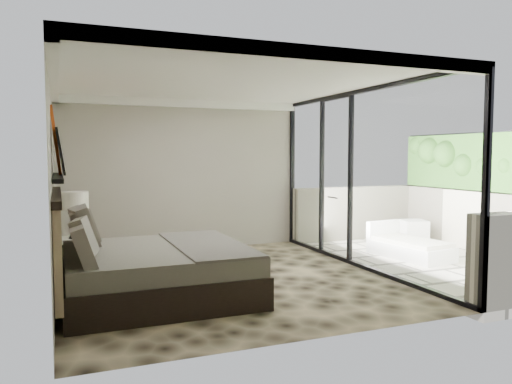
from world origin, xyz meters
name	(u,v)px	position (x,y,z in m)	size (l,w,h in m)	color
floor	(225,280)	(0.00, 0.00, 0.00)	(5.00, 5.00, 0.00)	black
ceiling	(224,82)	(0.00, 0.00, 2.79)	(4.50, 5.00, 0.02)	silver
back_wall	(183,175)	(0.00, 2.49, 1.40)	(4.50, 0.02, 2.80)	gray
left_wall	(53,186)	(-2.24, 0.00, 1.40)	(0.02, 5.00, 2.80)	gray
glass_wall	(361,179)	(2.25, 0.00, 1.40)	(0.08, 5.00, 2.80)	white
terrace_slab	(434,263)	(3.75, 0.00, -0.06)	(3.00, 5.00, 0.12)	#B9B19E
parapet_far	(495,224)	(5.10, 0.00, 0.55)	(0.30, 5.00, 1.10)	beige
foliage_hedge	(497,162)	(5.10, 0.00, 1.65)	(0.36, 4.60, 1.10)	#3C7825
picture_ledge	(58,177)	(-2.18, 0.10, 1.50)	(0.12, 2.20, 0.05)	black
bed	(148,268)	(-1.16, -0.49, 0.37)	(2.31, 2.24, 1.28)	black
nightstand	(73,256)	(-1.99, 1.36, 0.23)	(0.47, 0.47, 0.47)	black
table_lamp	(75,208)	(-1.95, 1.31, 0.97)	(0.39, 0.39, 0.71)	black
abstract_canvas	(56,141)	(-2.19, 0.73, 1.97)	(0.04, 0.90, 0.90)	#B8290F
framed_print	(60,151)	(-2.14, 0.15, 1.82)	(0.03, 0.50, 0.60)	black
ottoman	(414,232)	(4.45, 1.40, 0.24)	(0.47, 0.47, 0.47)	silver
lounger	(408,247)	(3.47, 0.34, 0.18)	(0.89, 1.53, 0.57)	white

